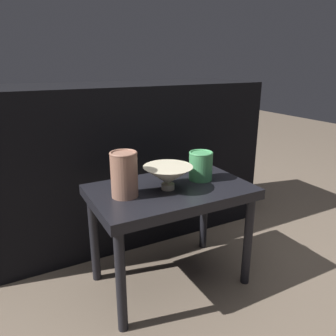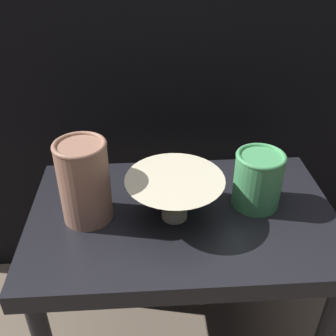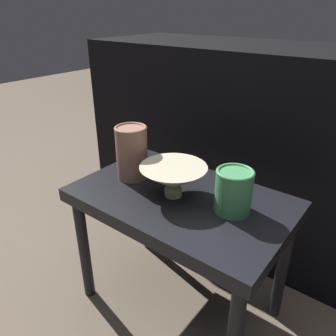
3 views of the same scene
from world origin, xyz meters
name	(u,v)px [view 2 (image 2 of 3)]	position (x,y,z in m)	size (l,w,h in m)	color
table	(182,233)	(0.00, 0.00, 0.38)	(0.62, 0.39, 0.43)	black
couch_backdrop	(166,113)	(0.00, 0.55, 0.40)	(1.44, 0.50, 0.80)	black
bowl	(175,194)	(-0.02, -0.01, 0.49)	(0.19, 0.19, 0.09)	beige
vase_textured_left	(84,181)	(-0.19, 0.00, 0.52)	(0.10, 0.10, 0.17)	#996B56
vase_colorful_right	(258,179)	(0.15, 0.02, 0.50)	(0.10, 0.10, 0.12)	#47995B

